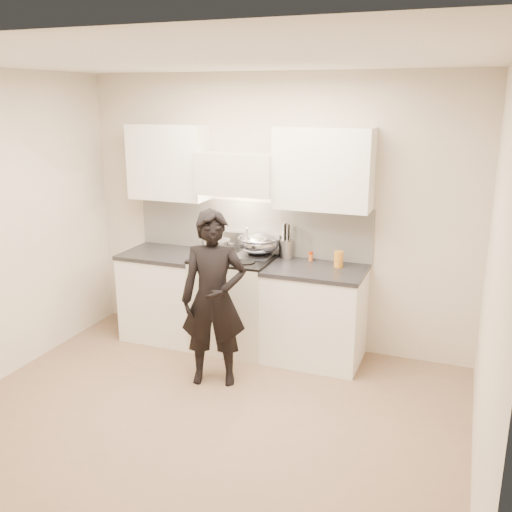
% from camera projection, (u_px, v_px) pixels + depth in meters
% --- Properties ---
extents(ground_plane, '(4.00, 4.00, 0.00)m').
position_uv_depth(ground_plane, '(200.00, 422.00, 4.47)').
color(ground_plane, '#83674F').
extents(room_shell, '(4.04, 3.54, 2.70)m').
position_uv_depth(room_shell, '(209.00, 213.00, 4.39)').
color(room_shell, beige).
rests_on(room_shell, ground).
extents(stove, '(0.76, 0.65, 0.96)m').
position_uv_depth(stove, '(235.00, 302.00, 5.73)').
color(stove, beige).
rests_on(stove, ground).
extents(counter_right, '(0.92, 0.67, 0.92)m').
position_uv_depth(counter_right, '(315.00, 314.00, 5.45)').
color(counter_right, white).
rests_on(counter_right, ground).
extents(counter_left, '(0.82, 0.67, 0.92)m').
position_uv_depth(counter_left, '(167.00, 294.00, 6.00)').
color(counter_left, white).
rests_on(counter_left, ground).
extents(wok, '(0.41, 0.51, 0.33)m').
position_uv_depth(wok, '(259.00, 243.00, 5.63)').
color(wok, '#A9AAB8').
rests_on(wok, stove).
extents(stock_pot, '(0.39, 0.31, 0.18)m').
position_uv_depth(stock_pot, '(216.00, 249.00, 5.49)').
color(stock_pot, '#A9AAB8').
rests_on(stock_pot, stove).
extents(utensil_crock, '(0.13, 0.13, 0.34)m').
position_uv_depth(utensil_crock, '(286.00, 248.00, 5.63)').
color(utensil_crock, '#ACACAC').
rests_on(utensil_crock, counter_right).
extents(spice_jar, '(0.04, 0.04, 0.09)m').
position_uv_depth(spice_jar, '(311.00, 256.00, 5.54)').
color(spice_jar, orange).
rests_on(spice_jar, counter_right).
extents(oil_glass, '(0.09, 0.09, 0.15)m').
position_uv_depth(oil_glass, '(339.00, 259.00, 5.34)').
color(oil_glass, orange).
rests_on(oil_glass, counter_right).
extents(person, '(0.66, 0.53, 1.56)m').
position_uv_depth(person, '(214.00, 299.00, 4.92)').
color(person, black).
rests_on(person, ground).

